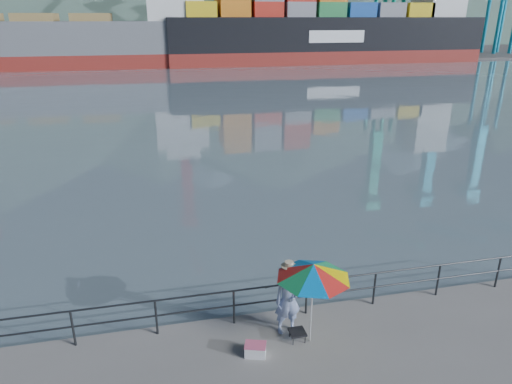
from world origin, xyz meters
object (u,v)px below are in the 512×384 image
fisherman (288,300)px  container_ship (336,27)px  beach_umbrella (313,271)px  cooler_bag (255,350)px  bulk_carrier (74,41)px

fisherman → container_ship: bearing=64.2°
beach_umbrella → cooler_bag: beach_umbrella is taller
fisherman → bulk_carrier: 75.21m
cooler_bag → bulk_carrier: (-13.84, 74.39, 3.89)m
beach_umbrella → bulk_carrier: 75.77m
fisherman → beach_umbrella: bearing=-52.5°
cooler_bag → bulk_carrier: 75.76m
beach_umbrella → fisherman: bearing=130.7°
bulk_carrier → container_ship: 45.20m
fisherman → cooler_bag: 1.47m
bulk_carrier → beach_umbrella: bearing=-78.4°
cooler_bag → container_ship: size_ratio=0.01×
bulk_carrier → container_ship: container_ship is taller
bulk_carrier → container_ship: bearing=-0.9°
cooler_bag → beach_umbrella: bearing=25.8°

